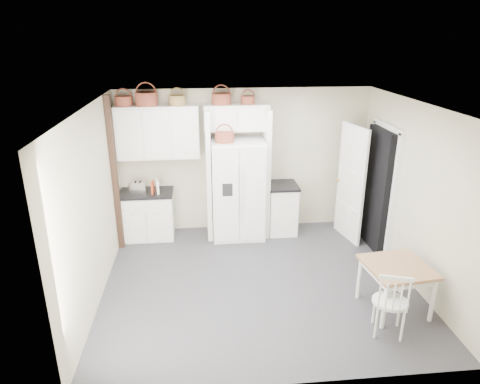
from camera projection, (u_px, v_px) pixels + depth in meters
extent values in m
plane|color=#312F39|center=(258.00, 282.00, 6.38)|extent=(4.50, 4.50, 0.00)
plane|color=white|center=(261.00, 107.00, 5.47)|extent=(4.50, 4.50, 0.00)
plane|color=#AFA792|center=(244.00, 161.00, 7.79)|extent=(4.50, 0.00, 4.50)
plane|color=#AFA792|center=(93.00, 207.00, 5.71)|extent=(0.00, 4.00, 4.00)
plane|color=#AFA792|center=(415.00, 195.00, 6.13)|extent=(0.00, 4.00, 4.00)
cube|color=white|center=(238.00, 189.00, 7.57)|extent=(0.91, 0.74, 1.77)
cube|color=white|center=(148.00, 216.00, 7.65)|extent=(0.89, 0.56, 0.83)
cube|color=white|center=(281.00, 209.00, 7.87)|extent=(0.50, 0.60, 0.88)
cube|color=olive|center=(395.00, 287.00, 5.64)|extent=(0.87, 0.87, 0.66)
cube|color=white|center=(390.00, 302.00, 5.16)|extent=(0.53, 0.50, 0.88)
cube|color=black|center=(146.00, 193.00, 7.50)|extent=(0.93, 0.60, 0.04)
cube|color=black|center=(282.00, 185.00, 7.71)|extent=(0.54, 0.64, 0.04)
cube|color=silver|center=(138.00, 187.00, 7.44)|extent=(0.31, 0.20, 0.20)
cube|color=#A6361A|center=(153.00, 187.00, 7.39)|extent=(0.05, 0.15, 0.22)
cube|color=white|center=(157.00, 187.00, 7.40)|extent=(0.07, 0.17, 0.25)
cylinder|color=maroon|center=(124.00, 101.00, 7.05)|extent=(0.28, 0.28, 0.16)
cylinder|color=maroon|center=(146.00, 99.00, 7.07)|extent=(0.37, 0.37, 0.22)
cylinder|color=brown|center=(177.00, 100.00, 7.13)|extent=(0.28, 0.28, 0.16)
cylinder|color=maroon|center=(221.00, 99.00, 7.19)|extent=(0.33, 0.33, 0.18)
cylinder|color=maroon|center=(248.00, 100.00, 7.24)|extent=(0.24, 0.24, 0.14)
cylinder|color=maroon|center=(224.00, 137.00, 7.12)|extent=(0.31, 0.31, 0.17)
cube|color=white|center=(158.00, 132.00, 7.28)|extent=(1.40, 0.34, 0.90)
cube|color=white|center=(237.00, 117.00, 7.33)|extent=(1.12, 0.34, 0.45)
cube|color=white|center=(208.00, 175.00, 7.50)|extent=(0.08, 0.60, 2.30)
cube|color=white|center=(266.00, 173.00, 7.60)|extent=(0.08, 0.60, 2.30)
cube|color=black|center=(115.00, 176.00, 6.98)|extent=(0.09, 0.09, 2.60)
cube|color=black|center=(378.00, 190.00, 7.15)|extent=(0.18, 0.85, 2.05)
cube|color=white|center=(351.00, 184.00, 7.43)|extent=(0.21, 0.79, 2.05)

